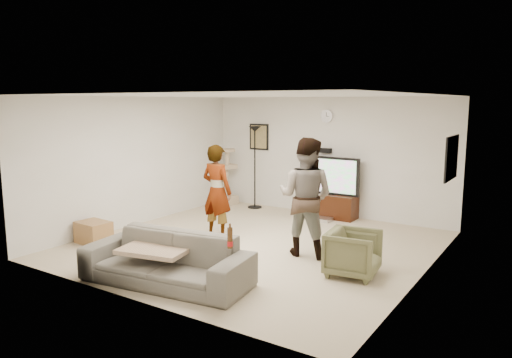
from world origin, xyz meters
The scene contains 24 objects.
floor centered at (0.00, 0.00, -0.01)m, with size 5.50×5.50×0.02m, color #C4B195.
ceiling centered at (0.00, 0.00, 2.51)m, with size 5.50×5.50×0.02m, color white.
wall_back centered at (0.00, 2.75, 1.25)m, with size 5.50×0.04×2.50m, color silver.
wall_front centered at (0.00, -2.75, 1.25)m, with size 5.50×0.04×2.50m, color silver.
wall_left centered at (-2.75, 0.00, 1.25)m, with size 0.04×5.50×2.50m, color silver.
wall_right centered at (2.75, 0.00, 1.25)m, with size 0.04×5.50×2.50m, color silver.
wall_clock centered at (0.00, 2.72, 2.10)m, with size 0.26×0.26×0.04m, color white.
wall_speaker centered at (0.00, 2.69, 1.38)m, with size 0.25×0.10×0.10m, color black.
picture_back centered at (-1.70, 2.73, 1.60)m, with size 0.42×0.03×0.52m, color olive.
picture_right centered at (2.73, 1.60, 1.50)m, with size 0.03×0.78×0.62m, color #F97C44.
tv_stand centered at (0.18, 2.50, 0.25)m, with size 1.19×0.45×0.50m, color black.
console_box centered at (0.22, 2.11, 0.04)m, with size 0.40×0.30×0.07m, color silver.
tv centered at (0.18, 2.50, 0.89)m, with size 1.32×0.08×0.78m, color black.
tv_screen centered at (0.18, 2.46, 0.89)m, with size 1.21×0.01×0.69m, color #40D153.
floor_lamp centered at (-1.61, 2.42, 0.93)m, with size 0.32×0.32×1.85m, color black.
cat_tree centered at (-2.39, 2.38, 0.67)m, with size 0.43×0.43×1.33m, color tan.
person_left centered at (-0.82, 0.00, 0.83)m, with size 0.61×0.40×1.67m, color #A8A8A8.
person_right centered at (0.92, 0.00, 0.93)m, with size 0.90×0.70×1.86m, color #454C8F.
sofa centered at (-0.04, -2.13, 0.33)m, with size 2.28×0.89×0.67m, color #5D584F.
throw_blanket centered at (-0.21, -2.13, 0.45)m, with size 0.90×0.70×0.06m, color tan.
beer_bottle centered at (1.01, -2.13, 0.79)m, with size 0.06×0.06×0.25m, color #43260E.
armchair centered at (1.92, -0.48, 0.32)m, with size 0.68×0.70×0.64m, color brown.
side_table centered at (-2.40, -1.43, 0.19)m, with size 0.56×0.42×0.37m, color brown.
toy_ball centered at (-1.05, -0.44, 0.04)m, with size 0.08×0.08×0.08m, color #00A192.
Camera 1 is at (4.30, -6.62, 2.40)m, focal length 33.80 mm.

